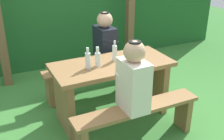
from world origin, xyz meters
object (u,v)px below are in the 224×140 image
bench_near (137,117)px  drinking_glass (133,61)px  picnic_table (112,80)px  bottle_center (98,58)px  bench_far (93,74)px  bottle_left (115,53)px  cell_phone (137,58)px  person_white_shirt (133,79)px  person_black_coat (105,41)px  bottle_right (88,60)px

bench_near → drinking_glass: 0.66m
picnic_table → bottle_center: bottle_center is taller
bench_far → drinking_glass: 0.87m
bottle_left → cell_phone: 0.29m
picnic_table → person_white_shirt: person_white_shirt is taller
bench_far → person_black_coat: bearing=-1.0°
drinking_glass → picnic_table: bearing=146.2°
bench_far → bottle_right: (-0.31, -0.62, 0.49)m
bench_far → bottle_left: 0.74m
picnic_table → person_black_coat: 0.69m
bench_near → bottle_left: size_ratio=5.67×
bottle_left → bench_near: bearing=-95.1°
person_black_coat → bottle_center: bearing=-121.4°
bottle_center → cell_phone: 0.52m
picnic_table → bench_near: 0.62m
person_white_shirt → person_black_coat: (0.24, 1.18, 0.00)m
person_white_shirt → person_black_coat: bearing=78.4°
picnic_table → bottle_right: bottle_right is taller
picnic_table → bench_far: (0.00, 0.60, -0.17)m
bottle_right → drinking_glass: bearing=-12.2°
bench_far → bottle_right: bottle_right is taller
bottle_left → cell_phone: bottle_left is taller
bench_far → drinking_glass: size_ratio=17.74×
picnic_table → bench_far: 0.62m
person_white_shirt → person_black_coat: same height
picnic_table → drinking_glass: 0.36m
bottle_center → cell_phone: (0.51, -0.01, -0.09)m
picnic_table → bottle_right: size_ratio=5.81×
drinking_glass → bottle_left: bottle_left is taller
bench_near → bottle_right: 0.81m
person_black_coat → bottle_right: bearing=-128.5°
person_white_shirt → bottle_left: person_white_shirt is taller
person_black_coat → bottle_left: bearing=-103.1°
person_black_coat → person_white_shirt: bearing=-101.6°
person_white_shirt → drinking_glass: (0.26, 0.46, -0.03)m
picnic_table → bottle_left: bottle_left is taller
drinking_glass → bench_near: bearing=-113.1°
bench_far → picnic_table: bearing=-90.0°
person_black_coat → cell_phone: size_ratio=5.14×
person_white_shirt → bottle_left: (0.12, 0.64, 0.03)m
bench_far → person_white_shirt: bearing=-92.8°
cell_phone → drinking_glass: bearing=-109.8°
bench_near → person_black_coat: (0.18, 1.19, 0.46)m
bottle_center → picnic_table: bearing=3.7°
person_white_shirt → bottle_center: 0.59m
bench_far → cell_phone: bearing=-62.3°
bottle_center → bottle_right: bearing=-174.6°
bench_far → person_white_shirt: size_ratio=1.95×
person_black_coat → bench_far: bearing=179.0°
bench_far → bench_near: bearing=-90.0°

